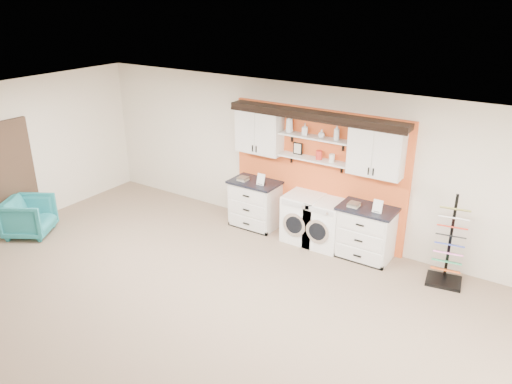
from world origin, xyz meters
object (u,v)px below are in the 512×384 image
Objects in this scene: dryer at (326,224)px; armchair at (29,217)px; base_cabinet_right at (366,232)px; sample_rack at (448,255)px; washer at (303,217)px; base_cabinet_left at (255,203)px.

dryer is 1.10× the size of armchair.
base_cabinet_right is at bearing -96.26° from armchair.
sample_rack is 1.82× the size of armchair.
sample_rack reaches higher than washer.
dryer is (0.46, -0.00, -0.01)m from washer.
sample_rack is (1.37, -0.07, 0.02)m from base_cabinet_right.
armchair is (-6.96, -2.58, -0.12)m from sample_rack.
dryer is 0.60× the size of sample_rack.
sample_rack is at bearing -1.42° from washer.
base_cabinet_left is 0.65× the size of sample_rack.
base_cabinet_right is 1.19× the size of armchair.
base_cabinet_right is at bearing 0.16° from washer.
sample_rack is at bearing -2.80° from base_cabinet_right.
base_cabinet_right is 6.19m from armchair.
washer is 0.61× the size of sample_rack.
base_cabinet_left is 1.07× the size of washer.
base_cabinet_left reaches higher than washer.
base_cabinet_right is 1.09× the size of dryer.
base_cabinet_right is at bearing 0.26° from dryer.
base_cabinet_left is at bearing 180.00° from base_cabinet_right.
sample_rack reaches higher than armchair.
washer is 0.46m from dryer.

